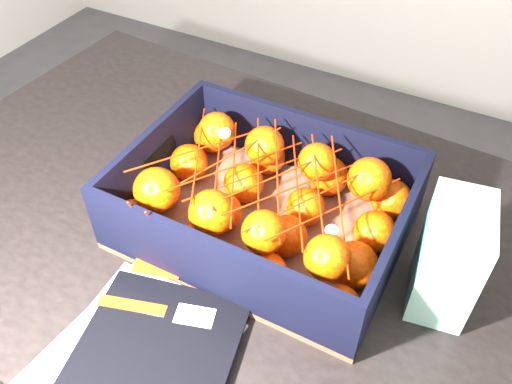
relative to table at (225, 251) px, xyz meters
The scene contains 6 objects.
table is the anchor object (origin of this frame).
magazine_stack 0.32m from the table, 81.98° to the right, with size 0.29×0.35×0.02m.
produce_crate 0.16m from the table, ahead, with size 0.43×0.33×0.13m.
clementine_heap 0.18m from the table, ahead, with size 0.41×0.31×0.12m.
mesh_net 0.23m from the table, ahead, with size 0.36×0.29×0.09m.
retail_carton 0.41m from the table, ahead, with size 0.08×0.12×0.18m, color white.
Camera 1 is at (0.55, -0.44, 1.42)m, focal length 37.54 mm.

